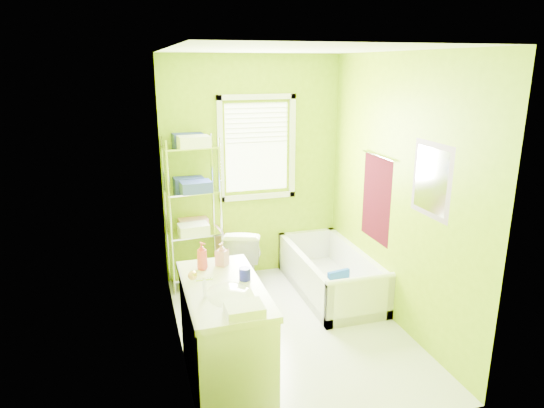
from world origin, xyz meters
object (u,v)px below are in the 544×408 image
object	(u,v)px
bathtub	(331,279)
toilet	(244,256)
wire_shelf_unit	(194,196)
vanity	(225,334)

from	to	relation	value
bathtub	toilet	distance (m)	1.02
toilet	wire_shelf_unit	xyz separation A→B (m)	(-0.53, 0.15, 0.72)
vanity	wire_shelf_unit	size ratio (longest dim) A/B	0.66
toilet	wire_shelf_unit	bearing A→B (deg)	3.91
bathtub	wire_shelf_unit	distance (m)	1.79
bathtub	vanity	distance (m)	1.96
toilet	vanity	world-z (taller)	vanity
bathtub	toilet	size ratio (longest dim) A/B	2.17
vanity	wire_shelf_unit	world-z (taller)	wire_shelf_unit
bathtub	vanity	bearing A→B (deg)	-138.73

